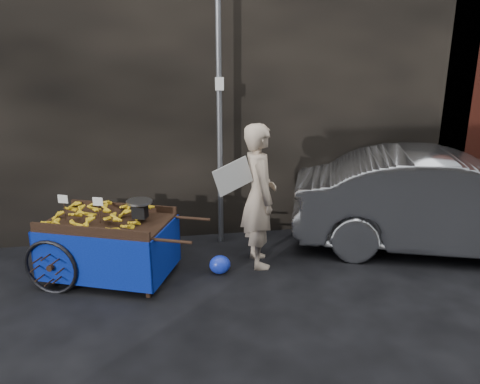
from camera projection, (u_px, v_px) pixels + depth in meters
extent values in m
plane|color=black|center=(211.00, 282.00, 6.01)|extent=(80.00, 80.00, 0.00)
cube|color=black|center=(129.00, 72.00, 7.56)|extent=(11.00, 2.00, 5.00)
cylinder|color=slate|center=(219.00, 112.00, 6.69)|extent=(0.08, 0.08, 4.00)
cube|color=white|center=(219.00, 84.00, 6.53)|extent=(0.12, 0.02, 0.18)
cube|color=black|center=(108.00, 223.00, 5.91)|extent=(1.77, 1.45, 0.06)
cube|color=black|center=(123.00, 207.00, 6.31)|extent=(1.43, 0.60, 0.10)
cube|color=black|center=(89.00, 231.00, 5.48)|extent=(1.43, 0.60, 0.10)
cube|color=black|center=(147.00, 268.00, 5.54)|extent=(0.06, 0.06, 0.76)
cube|color=black|center=(169.00, 243.00, 6.25)|extent=(0.06, 0.06, 0.76)
cylinder|color=black|center=(172.00, 241.00, 5.36)|extent=(0.46, 0.21, 0.04)
cylinder|color=black|center=(192.00, 218.00, 6.07)|extent=(0.46, 0.21, 0.04)
torus|color=black|center=(51.00, 268.00, 5.67)|extent=(0.68, 0.31, 0.71)
torus|color=black|center=(93.00, 236.00, 6.63)|extent=(0.68, 0.31, 0.71)
cylinder|color=black|center=(74.00, 250.00, 6.15)|extent=(0.44, 1.01, 0.05)
cube|color=navy|center=(91.00, 263.00, 5.56)|extent=(1.46, 0.60, 0.65)
cube|color=navy|center=(126.00, 232.00, 6.46)|extent=(1.46, 0.60, 0.65)
cube|color=navy|center=(56.00, 241.00, 6.16)|extent=(0.39, 0.93, 0.65)
cube|color=navy|center=(166.00, 252.00, 5.86)|extent=(0.39, 0.93, 0.65)
cube|color=black|center=(140.00, 212.00, 5.83)|extent=(0.21, 0.19, 0.15)
cylinder|color=silver|center=(139.00, 202.00, 5.79)|extent=(0.42, 0.42, 0.03)
cube|color=white|center=(63.00, 199.00, 5.83)|extent=(0.13, 0.06, 0.10)
cube|color=white|center=(98.00, 202.00, 5.73)|extent=(0.13, 0.06, 0.10)
imported|color=#C1A98F|center=(259.00, 196.00, 6.26)|extent=(0.50, 0.73, 1.96)
cube|color=#B6B6AF|center=(233.00, 176.00, 5.94)|extent=(0.56, 0.21, 0.50)
ellipsoid|color=#182EBB|center=(220.00, 265.00, 6.21)|extent=(0.28, 0.23, 0.25)
imported|color=silver|center=(447.00, 203.00, 6.80)|extent=(4.67, 2.89, 1.45)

